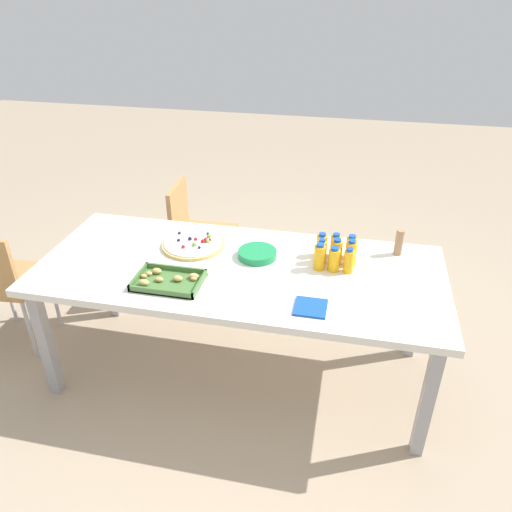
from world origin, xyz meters
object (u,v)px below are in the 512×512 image
object	(u,v)px
napkin_stack	(310,307)
juice_bottle_6	(349,261)
chair_end	(1,279)
plate_stack	(257,254)
juice_bottle_1	(336,246)
juice_bottle_5	(321,251)
juice_bottle_2	(322,245)
juice_bottle_3	(351,253)
juice_bottle_4	(336,252)
snack_tray	(168,281)
juice_bottle_8	(320,257)
juice_bottle_0	(351,247)
juice_bottle_7	(334,260)
party_table	(239,277)
cardboard_tube	(399,242)
chair_near_right	(196,229)
fruit_pizza	(194,244)

from	to	relation	value
napkin_stack	juice_bottle_6	bearing A→B (deg)	-113.02
chair_end	plate_stack	size ratio (longest dim) A/B	3.95
juice_bottle_1	juice_bottle_5	xyz separation A→B (m)	(0.07, 0.08, 0.00)
juice_bottle_2	juice_bottle_5	distance (m)	0.07
chair_end	napkin_stack	world-z (taller)	chair_end
juice_bottle_3	juice_bottle_4	world-z (taller)	juice_bottle_4
juice_bottle_5	snack_tray	world-z (taller)	juice_bottle_5
juice_bottle_8	juice_bottle_5	bearing A→B (deg)	-92.30
juice_bottle_0	juice_bottle_7	world-z (taller)	juice_bottle_7
juice_bottle_7	juice_bottle_2	bearing A→B (deg)	-61.48
party_table	juice_bottle_2	xyz separation A→B (m)	(-0.41, -0.21, 0.13)
juice_bottle_0	juice_bottle_2	world-z (taller)	same
juice_bottle_1	juice_bottle_2	world-z (taller)	juice_bottle_1
party_table	chair_end	bearing A→B (deg)	2.22
chair_end	juice_bottle_7	size ratio (longest dim) A/B	6.07
juice_bottle_6	juice_bottle_3	bearing A→B (deg)	-95.12
juice_bottle_4	snack_tray	size ratio (longest dim) A/B	0.44
snack_tray	cardboard_tube	distance (m)	1.26
party_table	cardboard_tube	distance (m)	0.89
chair_end	chair_near_right	size ratio (longest dim) A/B	1.00
juice_bottle_0	juice_bottle_5	world-z (taller)	juice_bottle_5
juice_bottle_8	cardboard_tube	world-z (taller)	same
snack_tray	party_table	bearing A→B (deg)	-144.89
juice_bottle_5	plate_stack	world-z (taller)	juice_bottle_5
juice_bottle_4	juice_bottle_7	xyz separation A→B (m)	(0.01, 0.07, -0.01)
juice_bottle_4	juice_bottle_6	world-z (taller)	juice_bottle_4
cardboard_tube	juice_bottle_4	bearing A→B (deg)	27.66
chair_end	cardboard_tube	world-z (taller)	cardboard_tube
juice_bottle_2	chair_near_right	bearing A→B (deg)	-32.33
juice_bottle_1	juice_bottle_6	distance (m)	0.17
juice_bottle_7	fruit_pizza	distance (m)	0.80
juice_bottle_0	juice_bottle_5	xyz separation A→B (m)	(0.15, 0.08, 0.00)
juice_bottle_3	snack_tray	world-z (taller)	juice_bottle_3
chair_end	juice_bottle_6	distance (m)	2.04
chair_near_right	plate_stack	bearing A→B (deg)	37.79
juice_bottle_0	juice_bottle_6	world-z (taller)	juice_bottle_6
juice_bottle_0	fruit_pizza	xyz separation A→B (m)	(0.88, 0.05, -0.05)
juice_bottle_3	juice_bottle_4	size ratio (longest dim) A/B	0.99
juice_bottle_3	cardboard_tube	size ratio (longest dim) A/B	0.98
juice_bottle_8	napkin_stack	distance (m)	0.36
juice_bottle_5	napkin_stack	size ratio (longest dim) A/B	0.91
chair_near_right	juice_bottle_2	size ratio (longest dim) A/B	6.11
chair_near_right	juice_bottle_3	xyz separation A→B (m)	(-1.09, 0.65, 0.30)
party_table	juice_bottle_6	distance (m)	0.58
juice_bottle_1	fruit_pizza	distance (m)	0.80
chair_end	chair_near_right	distance (m)	1.27
chair_end	juice_bottle_1	world-z (taller)	juice_bottle_1
juice_bottle_4	plate_stack	xyz separation A→B (m)	(0.42, 0.02, -0.05)
chair_end	juice_bottle_2	world-z (taller)	juice_bottle_2
juice_bottle_5	juice_bottle_3	bearing A→B (deg)	-177.85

